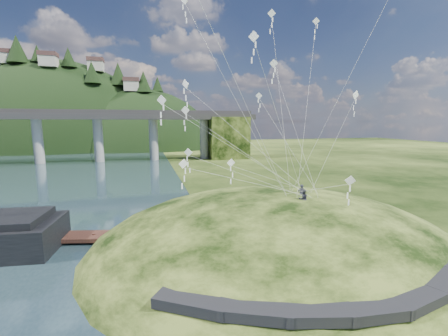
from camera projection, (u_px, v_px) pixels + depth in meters
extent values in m
plane|color=black|center=(196.00, 265.00, 24.45)|extent=(320.00, 320.00, 0.00)
ellipsoid|color=black|center=(275.00, 260.00, 28.62)|extent=(36.00, 32.00, 13.00)
cube|color=black|center=(192.00, 302.00, 16.12)|extent=(4.32, 3.62, 0.71)
cube|color=black|center=(255.00, 310.00, 15.29)|extent=(4.10, 2.97, 0.61)
cube|color=black|center=(318.00, 313.00, 15.10)|extent=(3.85, 2.37, 0.62)
cube|color=black|center=(374.00, 309.00, 15.43)|extent=(3.62, 1.83, 0.66)
cube|color=black|center=(418.00, 298.00, 16.38)|extent=(3.82, 2.27, 0.68)
cube|color=black|center=(444.00, 281.00, 18.04)|extent=(4.11, 2.97, 0.71)
cylinder|color=#999790|center=(38.00, 140.00, 82.19)|extent=(2.60, 2.60, 13.00)
cylinder|color=#999790|center=(98.00, 139.00, 86.12)|extent=(2.60, 2.60, 13.00)
cylinder|color=#999790|center=(154.00, 139.00, 90.04)|extent=(2.60, 2.60, 13.00)
cylinder|color=#999790|center=(204.00, 138.00, 93.97)|extent=(2.60, 2.60, 13.00)
cube|color=black|center=(227.00, 138.00, 95.87)|extent=(12.00, 11.00, 13.00)
ellipsoid|color=black|center=(63.00, 161.00, 135.57)|extent=(96.00, 68.00, 88.00)
ellipsoid|color=black|center=(143.00, 169.00, 137.42)|extent=(76.00, 56.00, 72.00)
cone|color=black|center=(17.00, 49.00, 115.24)|extent=(8.01, 8.01, 10.54)
cone|color=black|center=(37.00, 53.00, 116.68)|extent=(4.97, 4.97, 6.54)
cone|color=black|center=(68.00, 57.00, 117.84)|extent=(5.83, 5.83, 7.67)
cone|color=black|center=(92.00, 72.00, 116.32)|extent=(6.47, 6.47, 8.51)
cone|color=black|center=(118.00, 74.00, 125.15)|extent=(7.13, 7.13, 9.38)
cone|color=black|center=(143.00, 82.00, 123.49)|extent=(6.56, 6.56, 8.63)
cone|color=black|center=(157.00, 84.00, 130.36)|extent=(4.88, 4.88, 6.42)
cube|color=beige|center=(6.00, 59.00, 117.66)|extent=(6.00, 5.00, 4.00)
cube|color=#52332F|center=(6.00, 52.00, 117.24)|extent=(6.40, 5.40, 1.60)
cube|color=beige|center=(49.00, 62.00, 114.59)|extent=(6.00, 5.00, 4.00)
cube|color=#52332F|center=(48.00, 54.00, 114.17)|extent=(6.40, 5.40, 1.60)
cube|color=beige|center=(96.00, 67.00, 124.39)|extent=(6.00, 5.00, 4.00)
cube|color=#52332F|center=(95.00, 60.00, 123.97)|extent=(6.40, 5.40, 1.60)
cube|color=beige|center=(131.00, 87.00, 123.48)|extent=(6.00, 5.00, 4.00)
cube|color=#52332F|center=(131.00, 80.00, 123.07)|extent=(6.40, 5.40, 1.60)
cube|color=black|center=(6.00, 219.00, 26.53)|extent=(6.89, 5.94, 0.64)
cube|color=#331A14|center=(128.00, 236.00, 29.45)|extent=(15.54, 5.70, 0.38)
cylinder|color=#331A14|center=(60.00, 240.00, 29.23)|extent=(0.33, 0.33, 1.10)
cylinder|color=#331A14|center=(94.00, 239.00, 29.37)|extent=(0.33, 0.33, 1.10)
cylinder|color=#331A14|center=(128.00, 238.00, 29.50)|extent=(0.33, 0.33, 1.10)
cylinder|color=#331A14|center=(162.00, 238.00, 29.63)|extent=(0.33, 0.33, 1.10)
cylinder|color=#331A14|center=(195.00, 237.00, 29.76)|extent=(0.33, 0.33, 1.10)
imported|color=#282835|center=(302.00, 184.00, 27.83)|extent=(0.68, 0.47, 1.80)
imported|color=#282835|center=(304.00, 189.00, 26.00)|extent=(0.94, 0.78, 1.75)
cube|color=white|center=(274.00, 63.00, 28.03)|extent=(0.72, 0.37, 0.76)
cube|color=white|center=(273.00, 69.00, 28.11)|extent=(0.10, 0.04, 0.45)
cube|color=white|center=(273.00, 75.00, 28.20)|extent=(0.10, 0.04, 0.45)
cube|color=white|center=(273.00, 82.00, 28.28)|extent=(0.10, 0.04, 0.45)
cube|color=white|center=(185.00, 84.00, 28.20)|extent=(0.51, 0.77, 0.86)
cube|color=white|center=(186.00, 91.00, 28.30)|extent=(0.10, 0.09, 0.51)
cube|color=white|center=(186.00, 98.00, 28.39)|extent=(0.10, 0.09, 0.51)
cube|color=white|center=(186.00, 104.00, 28.49)|extent=(0.10, 0.09, 0.51)
cube|color=white|center=(350.00, 181.00, 21.46)|extent=(0.75, 0.30, 0.76)
cube|color=white|center=(350.00, 188.00, 21.55)|extent=(0.10, 0.02, 0.45)
cube|color=white|center=(349.00, 196.00, 21.63)|extent=(0.10, 0.02, 0.45)
cube|color=white|center=(349.00, 203.00, 21.72)|extent=(0.10, 0.02, 0.45)
cube|color=white|center=(188.00, 152.00, 30.17)|extent=(0.79, 0.48, 0.86)
cube|color=white|center=(188.00, 158.00, 30.27)|extent=(0.12, 0.05, 0.51)
cube|color=white|center=(188.00, 165.00, 30.36)|extent=(0.12, 0.05, 0.51)
cube|color=white|center=(189.00, 171.00, 30.46)|extent=(0.12, 0.05, 0.51)
cube|color=white|center=(185.00, 0.00, 24.24)|extent=(0.52, 0.56, 0.72)
cube|color=white|center=(185.00, 7.00, 24.32)|extent=(0.09, 0.07, 0.42)
cube|color=white|center=(185.00, 13.00, 24.40)|extent=(0.09, 0.07, 0.42)
cube|color=white|center=(185.00, 20.00, 24.48)|extent=(0.09, 0.07, 0.42)
cube|color=white|center=(356.00, 95.00, 26.46)|extent=(0.77, 0.25, 0.78)
cube|color=white|center=(355.00, 101.00, 26.54)|extent=(0.10, 0.07, 0.46)
cube|color=white|center=(355.00, 108.00, 26.63)|extent=(0.10, 0.07, 0.46)
cube|color=white|center=(354.00, 114.00, 26.72)|extent=(0.10, 0.07, 0.46)
cube|color=white|center=(231.00, 163.00, 24.51)|extent=(0.71, 0.20, 0.71)
cube|color=white|center=(231.00, 169.00, 24.59)|extent=(0.09, 0.06, 0.42)
cube|color=white|center=(231.00, 175.00, 24.67)|extent=(0.09, 0.06, 0.42)
cube|color=white|center=(231.00, 181.00, 24.75)|extent=(0.09, 0.06, 0.42)
cube|color=white|center=(259.00, 96.00, 29.71)|extent=(0.62, 0.34, 0.66)
cube|color=white|center=(259.00, 101.00, 29.79)|extent=(0.09, 0.04, 0.39)
cube|color=white|center=(259.00, 106.00, 29.86)|extent=(0.09, 0.04, 0.39)
cube|color=white|center=(259.00, 110.00, 29.93)|extent=(0.09, 0.04, 0.39)
cube|color=white|center=(162.00, 100.00, 23.20)|extent=(0.71, 0.45, 0.79)
cube|color=white|center=(162.00, 108.00, 23.29)|extent=(0.11, 0.05, 0.47)
cube|color=white|center=(162.00, 115.00, 23.38)|extent=(0.11, 0.05, 0.47)
cube|color=white|center=(162.00, 122.00, 23.47)|extent=(0.11, 0.05, 0.47)
cube|color=white|center=(316.00, 21.00, 27.59)|extent=(0.62, 0.31, 0.65)
cube|color=white|center=(316.00, 26.00, 27.66)|extent=(0.09, 0.03, 0.38)
cube|color=white|center=(316.00, 32.00, 27.73)|extent=(0.09, 0.03, 0.38)
cube|color=white|center=(315.00, 37.00, 27.81)|extent=(0.09, 0.03, 0.38)
cube|color=white|center=(185.00, 110.00, 30.61)|extent=(0.79, 0.46, 0.87)
cube|color=white|center=(185.00, 116.00, 30.71)|extent=(0.12, 0.05, 0.51)
cube|color=white|center=(186.00, 123.00, 30.80)|extent=(0.12, 0.05, 0.51)
cube|color=white|center=(186.00, 129.00, 30.90)|extent=(0.12, 0.05, 0.51)
cube|color=white|center=(254.00, 36.00, 20.66)|extent=(0.65, 0.45, 0.74)
cube|color=white|center=(254.00, 45.00, 20.75)|extent=(0.10, 0.06, 0.43)
cube|color=white|center=(253.00, 53.00, 20.83)|extent=(0.10, 0.06, 0.43)
cube|color=white|center=(253.00, 60.00, 20.91)|extent=(0.10, 0.06, 0.43)
cube|color=white|center=(272.00, 13.00, 31.41)|extent=(0.84, 0.29, 0.85)
cube|color=white|center=(271.00, 20.00, 31.51)|extent=(0.11, 0.03, 0.50)
cube|color=white|center=(271.00, 26.00, 31.60)|extent=(0.11, 0.03, 0.50)
cube|color=white|center=(271.00, 32.00, 31.70)|extent=(0.11, 0.03, 0.50)
cube|color=white|center=(183.00, 164.00, 22.37)|extent=(0.74, 0.32, 0.76)
cube|color=white|center=(184.00, 171.00, 22.46)|extent=(0.09, 0.08, 0.45)
cube|color=white|center=(184.00, 178.00, 22.55)|extent=(0.09, 0.08, 0.45)
cube|color=white|center=(184.00, 186.00, 22.63)|extent=(0.09, 0.08, 0.45)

